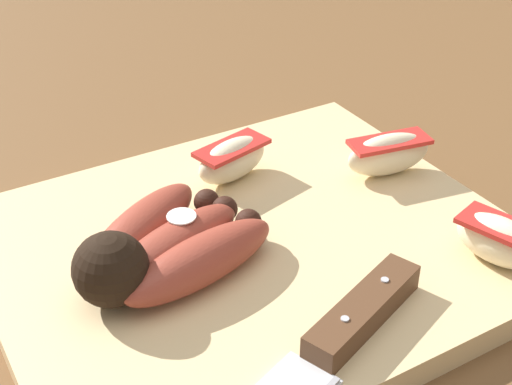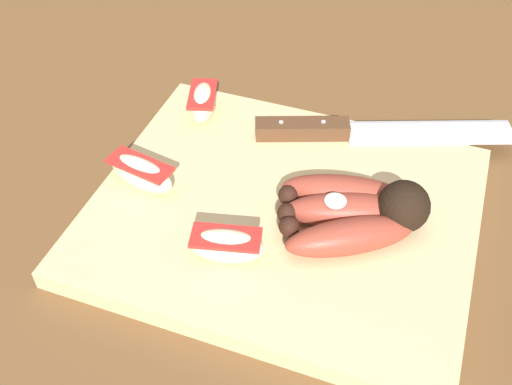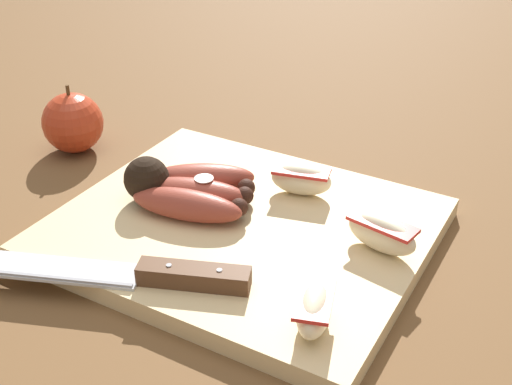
{
  "view_description": "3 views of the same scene",
  "coord_description": "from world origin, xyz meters",
  "px_view_note": "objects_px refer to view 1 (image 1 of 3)",
  "views": [
    {
      "loc": [
        0.22,
        0.36,
        0.33
      ],
      "look_at": [
        0.0,
        -0.02,
        0.05
      ],
      "focal_mm": 51.16,
      "sensor_mm": 36.0,
      "label": 1
    },
    {
      "loc": [
        0.13,
        -0.39,
        0.44
      ],
      "look_at": [
        -0.01,
        -0.01,
        0.04
      ],
      "focal_mm": 42.91,
      "sensor_mm": 36.0,
      "label": 2
    },
    {
      "loc": [
        -0.28,
        0.48,
        0.39
      ],
      "look_at": [
        0.02,
        -0.03,
        0.04
      ],
      "focal_mm": 46.81,
      "sensor_mm": 36.0,
      "label": 3
    }
  ],
  "objects_px": {
    "chefs_knife": "(319,360)",
    "apple_wedge_near": "(388,153)",
    "banana_bunch": "(161,248)",
    "apple_wedge_far": "(232,159)",
    "apple_wedge_middle": "(499,239)"
  },
  "relations": [
    {
      "from": "chefs_knife",
      "to": "apple_wedge_near",
      "type": "xyz_separation_m",
      "value": [
        -0.17,
        -0.15,
        0.01
      ]
    },
    {
      "from": "banana_bunch",
      "to": "apple_wedge_far",
      "type": "height_order",
      "value": "banana_bunch"
    },
    {
      "from": "banana_bunch",
      "to": "apple_wedge_middle",
      "type": "xyz_separation_m",
      "value": [
        -0.2,
        0.11,
        0.0
      ]
    },
    {
      "from": "apple_wedge_middle",
      "to": "apple_wedge_far",
      "type": "xyz_separation_m",
      "value": [
        0.1,
        -0.18,
        0.0
      ]
    },
    {
      "from": "apple_wedge_middle",
      "to": "banana_bunch",
      "type": "bearing_deg",
      "value": -28.22
    },
    {
      "from": "chefs_knife",
      "to": "apple_wedge_near",
      "type": "relative_size",
      "value": 3.67
    },
    {
      "from": "chefs_knife",
      "to": "apple_wedge_middle",
      "type": "height_order",
      "value": "apple_wedge_middle"
    },
    {
      "from": "banana_bunch",
      "to": "apple_wedge_near",
      "type": "xyz_separation_m",
      "value": [
        -0.21,
        -0.02,
        0.0
      ]
    },
    {
      "from": "banana_bunch",
      "to": "apple_wedge_far",
      "type": "bearing_deg",
      "value": -141.2
    },
    {
      "from": "apple_wedge_far",
      "to": "chefs_knife",
      "type": "bearing_deg",
      "value": 74.35
    },
    {
      "from": "chefs_knife",
      "to": "apple_wedge_near",
      "type": "height_order",
      "value": "apple_wedge_near"
    },
    {
      "from": "banana_bunch",
      "to": "apple_wedge_near",
      "type": "bearing_deg",
      "value": -174.22
    },
    {
      "from": "apple_wedge_middle",
      "to": "apple_wedge_near",
      "type": "bearing_deg",
      "value": -94.34
    },
    {
      "from": "banana_bunch",
      "to": "apple_wedge_middle",
      "type": "height_order",
      "value": "banana_bunch"
    },
    {
      "from": "apple_wedge_middle",
      "to": "apple_wedge_far",
      "type": "height_order",
      "value": "same"
    }
  ]
}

